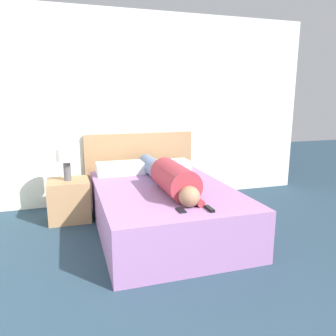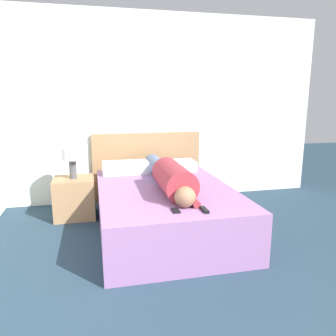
{
  "view_description": "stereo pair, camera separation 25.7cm",
  "coord_description": "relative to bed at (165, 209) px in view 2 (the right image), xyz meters",
  "views": [
    {
      "loc": [
        -1.0,
        -1.12,
        1.47
      ],
      "look_at": [
        -0.02,
        2.04,
        0.75
      ],
      "focal_mm": 35.0,
      "sensor_mm": 36.0,
      "label": 1
    },
    {
      "loc": [
        -0.76,
        -1.18,
        1.47
      ],
      "look_at": [
        -0.02,
        2.04,
        0.75
      ],
      "focal_mm": 35.0,
      "sensor_mm": 36.0,
      "label": 2
    }
  ],
  "objects": [
    {
      "name": "wall_back",
      "position": [
        0.02,
        1.25,
        1.05
      ],
      "size": [
        5.1,
        0.06,
        2.6
      ],
      "color": "silver",
      "rests_on": "ground_plane"
    },
    {
      "name": "nightstand",
      "position": [
        -1.0,
        0.67,
        -0.0
      ],
      "size": [
        0.49,
        0.45,
        0.5
      ],
      "color": "#A37A51",
      "rests_on": "ground_plane"
    },
    {
      "name": "pillow_near_headboard",
      "position": [
        -0.34,
        0.78,
        0.32
      ],
      "size": [
        0.61,
        0.31,
        0.15
      ],
      "color": "white",
      "rests_on": "bed"
    },
    {
      "name": "tv_remote",
      "position": [
        0.17,
        -0.82,
        0.26
      ],
      "size": [
        0.04,
        0.15,
        0.02
      ],
      "color": "black",
      "rests_on": "bed"
    },
    {
      "name": "headboard",
      "position": [
        0.0,
        1.18,
        0.24
      ],
      "size": [
        1.54,
        0.04,
        0.97
      ],
      "color": "#A37A51",
      "rests_on": "ground_plane"
    },
    {
      "name": "cell_phone",
      "position": [
        -0.07,
        -0.77,
        0.26
      ],
      "size": [
        0.06,
        0.13,
        0.01
      ],
      "color": "black",
      "rests_on": "bed"
    },
    {
      "name": "person_lying",
      "position": [
        0.04,
        -0.04,
        0.39
      ],
      "size": [
        0.32,
        1.76,
        0.32
      ],
      "color": "#936B4C",
      "rests_on": "bed"
    },
    {
      "name": "table_lamp",
      "position": [
        -1.0,
        0.67,
        0.52
      ],
      "size": [
        0.24,
        0.24,
        0.38
      ],
      "color": "#4C4C51",
      "rests_on": "nightstand"
    },
    {
      "name": "pillow_second",
      "position": [
        0.29,
        0.78,
        0.32
      ],
      "size": [
        0.58,
        0.31,
        0.13
      ],
      "color": "white",
      "rests_on": "bed"
    },
    {
      "name": "bed",
      "position": [
        0.0,
        0.0,
        0.0
      ],
      "size": [
        1.42,
        2.05,
        0.5
      ],
      "color": "#936699",
      "rests_on": "ground_plane"
    }
  ]
}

